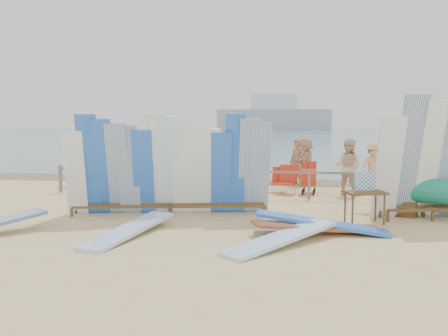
% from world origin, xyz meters
% --- Properties ---
extents(ground, '(160.00, 160.00, 0.00)m').
position_xyz_m(ground, '(0.00, 0.00, 0.00)').
color(ground, '#DABE7D').
rests_on(ground, ground).
extents(ocean, '(320.00, 240.00, 0.02)m').
position_xyz_m(ocean, '(0.00, 128.00, 0.00)').
color(ocean, slate).
rests_on(ocean, ground).
extents(wet_sand_strip, '(40.00, 2.60, 0.01)m').
position_xyz_m(wet_sand_strip, '(0.00, 7.20, 0.00)').
color(wet_sand_strip, brown).
rests_on(wet_sand_strip, ground).
extents(distant_ship, '(45.00, 8.00, 14.00)m').
position_xyz_m(distant_ship, '(-12.00, 180.00, 5.31)').
color(distant_ship, '#999EA3').
rests_on(distant_ship, ocean).
extents(fence, '(12.08, 0.08, 0.90)m').
position_xyz_m(fence, '(0.00, 3.00, 0.63)').
color(fence, '#79675C').
rests_on(fence, ground).
extents(main_surfboard_rack, '(5.02, 1.68, 2.49)m').
position_xyz_m(main_surfboard_rack, '(-1.38, -0.04, 1.12)').
color(main_surfboard_rack, brown).
rests_on(main_surfboard_rack, ground).
extents(side_surfboard_rack, '(2.60, 1.27, 2.91)m').
position_xyz_m(side_surfboard_rack, '(4.76, 0.47, 1.31)').
color(side_surfboard_rack, brown).
rests_on(side_surfboard_rack, ground).
extents(vendor_table, '(1.02, 0.84, 1.17)m').
position_xyz_m(vendor_table, '(3.22, -0.27, 0.39)').
color(vendor_table, brown).
rests_on(vendor_table, ground).
extents(flat_board_b, '(2.08, 2.49, 0.29)m').
position_xyz_m(flat_board_b, '(1.51, -2.55, 0.00)').
color(flat_board_b, '#97C6F2').
rests_on(flat_board_b, ground).
extents(flat_board_c, '(2.72, 1.49, 0.31)m').
position_xyz_m(flat_board_c, '(2.20, -1.55, 0.00)').
color(flat_board_c, '#974E29').
rests_on(flat_board_c, ground).
extents(flat_board_d, '(2.70, 0.63, 0.42)m').
position_xyz_m(flat_board_d, '(2.26, -1.41, 0.00)').
color(flat_board_d, blue).
rests_on(flat_board_d, ground).
extents(flat_board_a, '(1.10, 2.76, 0.25)m').
position_xyz_m(flat_board_a, '(-1.53, -2.34, 0.00)').
color(flat_board_a, '#97C6F2').
rests_on(flat_board_a, ground).
extents(beach_chair_left, '(0.72, 0.73, 0.93)m').
position_xyz_m(beach_chair_left, '(1.29, 3.94, 0.27)').
color(beach_chair_left, '#B22A13').
rests_on(beach_chair_left, ground).
extents(beach_chair_right, '(0.57, 0.59, 0.83)m').
position_xyz_m(beach_chair_right, '(1.04, 4.28, 0.24)').
color(beach_chair_right, '#B22A13').
rests_on(beach_chair_right, ground).
extents(stroller, '(0.57, 0.78, 1.03)m').
position_xyz_m(stroller, '(1.99, 4.16, 0.41)').
color(stroller, '#B22A13').
rests_on(stroller, ground).
extents(beachgoer_extra_1, '(1.00, 0.76, 1.57)m').
position_xyz_m(beachgoer_extra_1, '(-5.60, 6.82, 0.78)').
color(beachgoer_extra_1, '#8C6042').
rests_on(beachgoer_extra_1, ground).
extents(beachgoer_7, '(0.69, 0.66, 1.69)m').
position_xyz_m(beachgoer_7, '(1.56, 6.22, 0.85)').
color(beachgoer_7, '#8C6042').
rests_on(beachgoer_7, ground).
extents(beachgoer_8, '(0.95, 0.74, 1.77)m').
position_xyz_m(beachgoer_8, '(3.20, 4.13, 0.88)').
color(beachgoer_8, beige).
rests_on(beachgoer_8, ground).
extents(beachgoer_0, '(0.63, 0.93, 1.74)m').
position_xyz_m(beachgoer_0, '(-6.35, 4.95, 0.87)').
color(beachgoer_0, tan).
rests_on(beachgoer_0, ground).
extents(beachgoer_5, '(0.76, 1.68, 1.74)m').
position_xyz_m(beachgoer_5, '(1.88, 6.60, 0.87)').
color(beachgoer_5, beige).
rests_on(beachgoer_5, ground).
extents(beachgoer_1, '(0.68, 0.53, 1.65)m').
position_xyz_m(beachgoer_1, '(-3.91, 5.34, 0.83)').
color(beachgoer_1, '#8C6042').
rests_on(beachgoer_1, ground).
extents(beachgoer_9, '(1.10, 0.84, 1.58)m').
position_xyz_m(beachgoer_9, '(4.18, 5.78, 0.79)').
color(beachgoer_9, tan).
rests_on(beachgoer_9, ground).
extents(beachgoer_11, '(1.43, 1.48, 1.67)m').
position_xyz_m(beachgoer_11, '(-6.04, 6.69, 0.84)').
color(beachgoer_11, beige).
rests_on(beachgoer_11, ground).
extents(beachgoer_4, '(0.85, 1.07, 1.68)m').
position_xyz_m(beachgoer_4, '(-0.82, 4.62, 0.84)').
color(beachgoer_4, '#8C6042').
rests_on(beachgoer_4, ground).
extents(beachgoer_2, '(0.98, 0.79, 1.81)m').
position_xyz_m(beachgoer_2, '(-4.20, 5.15, 0.91)').
color(beachgoer_2, beige).
rests_on(beachgoer_2, ground).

